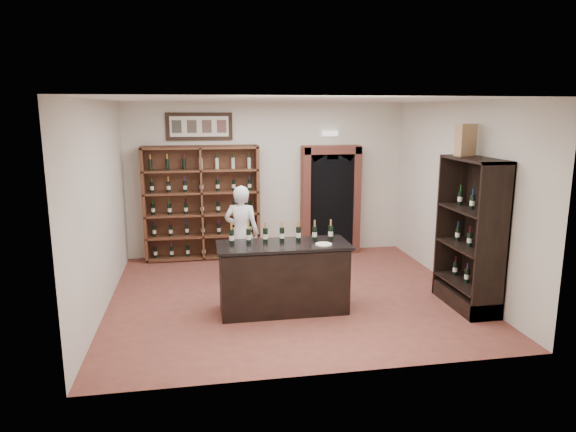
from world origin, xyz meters
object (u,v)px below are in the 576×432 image
(counter_bottle_0, at_px, (232,237))
(wine_shelf, at_px, (202,203))
(tasting_counter, at_px, (283,278))
(side_cabinet, at_px, (470,257))
(shopkeeper, at_px, (242,233))
(wine_crate, at_px, (466,140))

(counter_bottle_0, bearing_deg, wine_shelf, 97.67)
(tasting_counter, distance_m, side_cabinet, 2.75)
(tasting_counter, height_order, shopkeeper, shopkeeper)
(wine_shelf, bearing_deg, counter_bottle_0, -82.33)
(side_cabinet, distance_m, shopkeeper, 3.66)
(counter_bottle_0, xyz_separation_m, shopkeeper, (0.26, 1.39, -0.29))
(wine_shelf, xyz_separation_m, shopkeeper, (0.64, -1.43, -0.29))
(wine_shelf, relative_size, counter_bottle_0, 7.33)
(wine_shelf, xyz_separation_m, counter_bottle_0, (0.38, -2.82, 0.01))
(tasting_counter, bearing_deg, shopkeeper, 107.07)
(wine_shelf, relative_size, wine_crate, 4.77)
(wine_shelf, bearing_deg, tasting_counter, -69.44)
(side_cabinet, bearing_deg, tasting_counter, 173.72)
(tasting_counter, relative_size, wine_crate, 4.07)
(tasting_counter, height_order, side_cabinet, side_cabinet)
(wine_shelf, distance_m, counter_bottle_0, 2.85)
(side_cabinet, bearing_deg, wine_crate, 95.44)
(shopkeeper, bearing_deg, counter_bottle_0, 99.37)
(tasting_counter, height_order, wine_crate, wine_crate)
(tasting_counter, relative_size, side_cabinet, 0.85)
(side_cabinet, xyz_separation_m, shopkeeper, (-3.19, 1.81, 0.06))
(side_cabinet, height_order, shopkeeper, side_cabinet)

